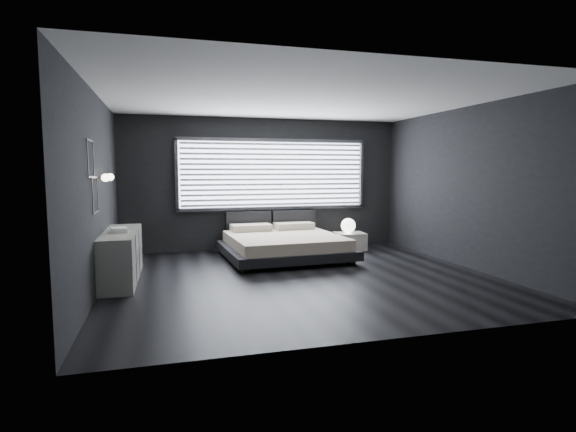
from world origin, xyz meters
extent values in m
plane|color=black|center=(0.00, 0.00, 0.00)|extent=(6.00, 6.00, 0.00)
plane|color=white|center=(0.00, 0.00, 2.80)|extent=(6.00, 6.00, 0.00)
cube|color=black|center=(0.00, 2.75, 1.40)|extent=(6.00, 0.04, 2.80)
cube|color=black|center=(0.00, -2.75, 1.40)|extent=(6.00, 0.04, 2.80)
cube|color=black|center=(-3.00, 0.00, 1.40)|extent=(0.04, 5.50, 2.80)
cube|color=black|center=(3.00, 0.00, 1.40)|extent=(0.04, 5.50, 2.80)
cube|color=white|center=(0.20, 2.73, 1.61)|extent=(4.00, 0.02, 1.38)
cube|color=#47474C|center=(-1.84, 2.70, 1.61)|extent=(0.06, 0.08, 1.48)
cube|color=#47474C|center=(2.24, 2.70, 1.61)|extent=(0.06, 0.08, 1.48)
cube|color=#47474C|center=(0.20, 2.70, 2.34)|extent=(4.14, 0.08, 0.06)
cube|color=#47474C|center=(0.20, 2.70, 0.88)|extent=(4.14, 0.08, 0.06)
cube|color=silver|center=(0.20, 2.67, 1.61)|extent=(3.94, 0.03, 1.32)
cube|color=black|center=(-0.38, 2.64, 0.57)|extent=(0.96, 0.16, 0.52)
cube|color=black|center=(0.62, 2.64, 0.57)|extent=(0.96, 0.16, 0.52)
cylinder|color=silver|center=(-2.95, 0.05, 1.60)|extent=(0.10, 0.02, 0.02)
sphere|color=#FFE5B7|center=(-2.88, 0.05, 1.60)|extent=(0.11, 0.11, 0.11)
cylinder|color=silver|center=(-2.95, 0.65, 1.60)|extent=(0.10, 0.02, 0.02)
sphere|color=#FFE5B7|center=(-2.88, 0.65, 1.60)|extent=(0.11, 0.11, 0.11)
cube|color=#47474C|center=(-2.98, -0.55, 2.08)|extent=(0.01, 0.46, 0.02)
cube|color=#47474C|center=(-2.98, -0.55, 1.62)|extent=(0.01, 0.46, 0.02)
cube|color=#47474C|center=(-2.98, -0.32, 1.85)|extent=(0.01, 0.02, 0.46)
cube|color=#47474C|center=(-2.98, -0.78, 1.85)|extent=(0.01, 0.02, 0.46)
cube|color=#47474C|center=(-2.98, -0.30, 1.61)|extent=(0.01, 0.46, 0.02)
cube|color=#47474C|center=(-2.98, -0.30, 1.15)|extent=(0.01, 0.46, 0.02)
cube|color=#47474C|center=(-2.98, -0.07, 1.38)|extent=(0.01, 0.02, 0.46)
cube|color=#47474C|center=(-2.98, -0.53, 1.38)|extent=(0.01, 0.02, 0.46)
cube|color=black|center=(-0.81, 0.62, 0.04)|extent=(0.13, 0.13, 0.08)
cube|color=black|center=(1.15, 0.72, 0.04)|extent=(0.13, 0.13, 0.08)
cube|color=black|center=(-0.91, 2.38, 0.04)|extent=(0.13, 0.13, 0.08)
cube|color=black|center=(1.06, 2.48, 0.04)|extent=(0.13, 0.13, 0.08)
cube|color=black|center=(0.12, 1.55, 0.17)|extent=(2.39, 2.30, 0.17)
cube|color=beige|center=(0.12, 1.55, 0.35)|extent=(2.14, 2.14, 0.21)
cube|color=beige|center=(-0.39, 2.33, 0.52)|extent=(0.83, 0.48, 0.13)
cube|color=beige|center=(0.55, 2.38, 0.52)|extent=(0.83, 0.48, 0.13)
cube|color=silver|center=(1.74, 2.14, 0.18)|extent=(0.66, 0.57, 0.36)
sphere|color=white|center=(1.70, 2.16, 0.52)|extent=(0.31, 0.31, 0.31)
cube|color=silver|center=(-2.78, 0.54, 0.39)|extent=(0.57, 1.94, 0.77)
cube|color=#47474C|center=(-2.51, 0.54, 0.39)|extent=(0.04, 1.91, 0.75)
cube|color=white|center=(-2.78, 0.46, 0.79)|extent=(0.29, 0.37, 0.04)
cube|color=white|center=(-2.77, 0.44, 0.83)|extent=(0.27, 0.34, 0.03)
camera|label=1|loc=(-2.09, -6.71, 1.71)|focal=28.00mm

